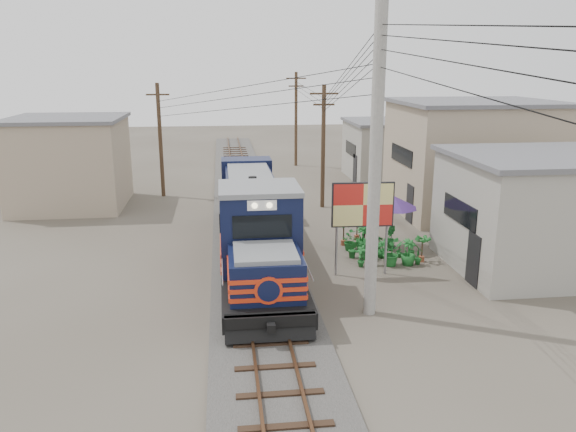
{
  "coord_description": "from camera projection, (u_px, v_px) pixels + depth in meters",
  "views": [
    {
      "loc": [
        -1.26,
        -17.38,
        8.07
      ],
      "look_at": [
        1.31,
        4.14,
        2.2
      ],
      "focal_mm": 35.0,
      "sensor_mm": 36.0,
      "label": 1
    }
  ],
  "objects": [
    {
      "name": "utility_pole_main",
      "position": [
        375.0,
        166.0,
        17.53
      ],
      "size": [
        0.4,
        0.4,
        10.0
      ],
      "color": "#9E9B93",
      "rests_on": "ground"
    },
    {
      "name": "shophouse_front",
      "position": [
        543.0,
        212.0,
        22.49
      ],
      "size": [
        7.35,
        6.3,
        4.7
      ],
      "color": "gray",
      "rests_on": "ground"
    },
    {
      "name": "plant_nursery",
      "position": [
        378.0,
        247.0,
        24.03
      ],
      "size": [
        3.18,
        3.11,
        1.12
      ],
      "color": "#1C6426",
      "rests_on": "ground"
    },
    {
      "name": "wooden_pole_far",
      "position": [
        296.0,
        117.0,
        45.27
      ],
      "size": [
        1.6,
        0.24,
        7.5
      ],
      "color": "#4C3826",
      "rests_on": "ground"
    },
    {
      "name": "wooden_pole_mid",
      "position": [
        323.0,
        144.0,
        31.88
      ],
      "size": [
        1.6,
        0.24,
        7.0
      ],
      "color": "#4C3826",
      "rests_on": "ground"
    },
    {
      "name": "track",
      "position": [
        249.0,
        224.0,
        28.43
      ],
      "size": [
        1.15,
        70.0,
        0.12
      ],
      "color": "#51331E",
      "rests_on": "ground"
    },
    {
      "name": "vendor",
      "position": [
        367.0,
        223.0,
        26.51
      ],
      "size": [
        0.61,
        0.4,
        1.67
      ],
      "primitive_type": "imported",
      "rotation": [
        0.0,
        0.0,
        3.14
      ],
      "color": "black",
      "rests_on": "ground"
    },
    {
      "name": "market_umbrella",
      "position": [
        393.0,
        202.0,
        24.96
      ],
      "size": [
        2.43,
        2.43,
        2.44
      ],
      "rotation": [
        0.0,
        0.0,
        0.1
      ],
      "color": "black",
      "rests_on": "ground"
    },
    {
      "name": "power_lines",
      "position": [
        244.0,
        76.0,
        25.06
      ],
      "size": [
        9.65,
        19.0,
        3.3
      ],
      "color": "black",
      "rests_on": "ground"
    },
    {
      "name": "ballast",
      "position": [
        249.0,
        227.0,
        28.48
      ],
      "size": [
        3.6,
        70.0,
        0.16
      ],
      "primitive_type": "cube",
      "color": "#595651",
      "rests_on": "ground"
    },
    {
      "name": "shophouse_back",
      "position": [
        391.0,
        149.0,
        40.7
      ],
      "size": [
        6.3,
        6.3,
        4.2
      ],
      "color": "gray",
      "rests_on": "ground"
    },
    {
      "name": "shophouse_left",
      "position": [
        70.0,
        162.0,
        32.42
      ],
      "size": [
        6.3,
        6.3,
        5.2
      ],
      "color": "gray",
      "rests_on": "ground"
    },
    {
      "name": "shophouse_mid",
      "position": [
        472.0,
        157.0,
        31.03
      ],
      "size": [
        8.4,
        7.35,
        6.2
      ],
      "color": "gray",
      "rests_on": "ground"
    },
    {
      "name": "wooden_pole_left",
      "position": [
        160.0,
        138.0,
        34.63
      ],
      "size": [
        1.6,
        0.24,
        7.0
      ],
      "color": "#4C3826",
      "rests_on": "ground"
    },
    {
      "name": "ground",
      "position": [
        264.0,
        312.0,
        18.91
      ],
      "size": [
        120.0,
        120.0,
        0.0
      ],
      "primitive_type": "plane",
      "color": "#473F35",
      "rests_on": "ground"
    },
    {
      "name": "billboard",
      "position": [
        363.0,
        207.0,
        21.57
      ],
      "size": [
        2.42,
        0.21,
        3.74
      ],
      "rotation": [
        0.0,
        0.0,
        -0.04
      ],
      "color": "#99999E",
      "rests_on": "ground"
    },
    {
      "name": "locomotive",
      "position": [
        254.0,
        222.0,
        23.45
      ],
      "size": [
        2.85,
        15.51,
        3.84
      ],
      "color": "black",
      "rests_on": "ground"
    }
  ]
}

